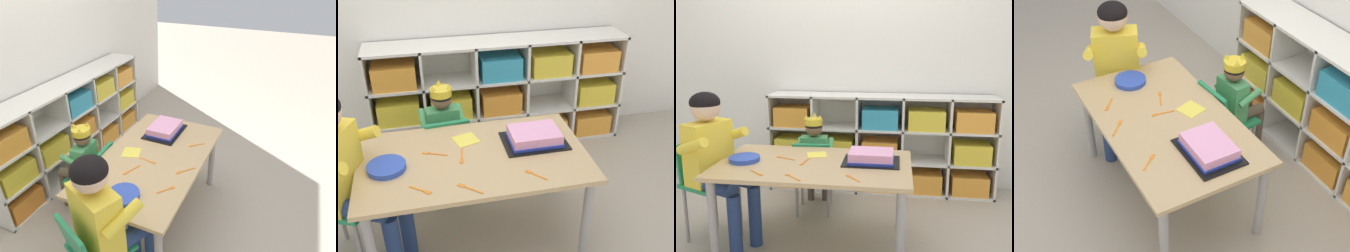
# 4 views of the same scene
# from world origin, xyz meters

# --- Properties ---
(ground) EXTENTS (16.00, 16.00, 0.00)m
(ground) POSITION_xyz_m (0.00, 0.00, 0.00)
(ground) COLOR tan
(classroom_back_wall) EXTENTS (5.40, 0.10, 2.88)m
(classroom_back_wall) POSITION_xyz_m (0.00, 1.30, 1.44)
(classroom_back_wall) COLOR silver
(classroom_back_wall) RESTS_ON ground
(storage_cubby_shelf) EXTENTS (2.01, 0.33, 0.88)m
(storage_cubby_shelf) POSITION_xyz_m (0.40, 1.08, 0.41)
(storage_cubby_shelf) COLOR silver
(storage_cubby_shelf) RESTS_ON ground
(activity_table) EXTENTS (1.24, 0.74, 0.59)m
(activity_table) POSITION_xyz_m (0.00, 0.00, 0.52)
(activity_table) COLOR tan
(activity_table) RESTS_ON ground
(classroom_chair_blue) EXTENTS (0.33, 0.35, 0.61)m
(classroom_chair_blue) POSITION_xyz_m (-0.11, 0.48, 0.35)
(classroom_chair_blue) COLOR #238451
(classroom_chair_blue) RESTS_ON ground
(child_with_crown) EXTENTS (0.31, 0.31, 0.80)m
(child_with_crown) POSITION_xyz_m (-0.12, 0.59, 0.49)
(child_with_crown) COLOR #4C9E5B
(child_with_crown) RESTS_ON ground
(classroom_chair_adult_side) EXTENTS (0.42, 0.41, 0.69)m
(classroom_chair_adult_side) POSITION_xyz_m (-0.76, 0.01, 0.43)
(classroom_chair_adult_side) COLOR #238451
(classroom_chair_adult_side) RESTS_ON ground
(adult_helper_seated) EXTENTS (0.49, 0.47, 1.04)m
(adult_helper_seated) POSITION_xyz_m (-0.66, -0.03, 0.64)
(adult_helper_seated) COLOR yellow
(adult_helper_seated) RESTS_ON ground
(birthday_cake_on_tray) EXTENTS (0.36, 0.27, 0.08)m
(birthday_cake_on_tray) POSITION_xyz_m (0.37, 0.07, 0.62)
(birthday_cake_on_tray) COLOR black
(birthday_cake_on_tray) RESTS_ON activity_table
(paper_plate_stack) EXTENTS (0.20, 0.20, 0.03)m
(paper_plate_stack) POSITION_xyz_m (-0.46, -0.02, 0.60)
(paper_plate_stack) COLOR blue
(paper_plate_stack) RESTS_ON activity_table
(paper_napkin_square) EXTENTS (0.16, 0.16, 0.00)m
(paper_napkin_square) POSITION_xyz_m (-0.02, 0.18, 0.59)
(paper_napkin_square) COLOR #F4DB4C
(paper_napkin_square) RESTS_ON activity_table
(fork_at_table_front_edge) EXTENTS (0.10, 0.11, 0.00)m
(fork_at_table_front_edge) POSITION_xyz_m (0.28, -0.24, 0.59)
(fork_at_table_front_edge) COLOR orange
(fork_at_table_front_edge) RESTS_ON activity_table
(fork_near_child_seat) EXTENTS (0.11, 0.09, 0.00)m
(fork_near_child_seat) POSITION_xyz_m (-0.29, -0.24, 0.59)
(fork_near_child_seat) COLOR orange
(fork_near_child_seat) RESTS_ON activity_table
(fork_by_napkin) EXTENTS (0.12, 0.11, 0.00)m
(fork_by_napkin) POSITION_xyz_m (-0.07, -0.28, 0.59)
(fork_by_napkin) COLOR orange
(fork_by_napkin) RESTS_ON activity_table
(fork_near_cake_tray) EXTENTS (0.04, 0.14, 0.00)m
(fork_near_cake_tray) POSITION_xyz_m (-0.06, 0.00, 0.59)
(fork_near_cake_tray) COLOR orange
(fork_near_cake_tray) RESTS_ON activity_table
(fork_beside_plate_stack) EXTENTS (0.14, 0.07, 0.00)m
(fork_beside_plate_stack) POSITION_xyz_m (-0.21, 0.07, 0.59)
(fork_beside_plate_stack) COLOR orange
(fork_beside_plate_stack) RESTS_ON activity_table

